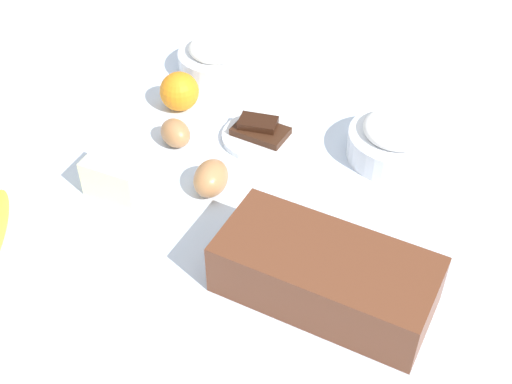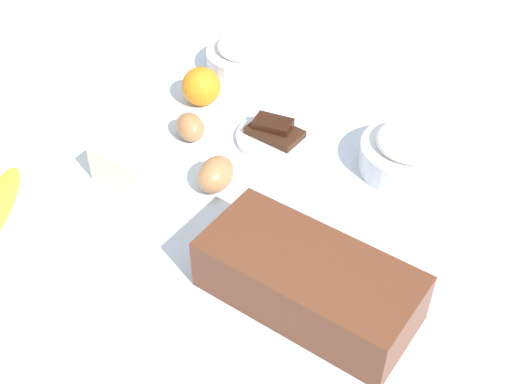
{
  "view_description": "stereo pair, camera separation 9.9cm",
  "coord_description": "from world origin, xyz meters",
  "px_view_note": "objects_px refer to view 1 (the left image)",
  "views": [
    {
      "loc": [
        -0.41,
        0.6,
        0.71
      ],
      "look_at": [
        0.0,
        0.0,
        0.04
      ],
      "focal_mm": 47.68,
      "sensor_mm": 36.0,
      "label": 1
    },
    {
      "loc": [
        -0.49,
        0.54,
        0.71
      ],
      "look_at": [
        0.0,
        0.0,
        0.04
      ],
      "focal_mm": 47.68,
      "sensor_mm": 36.0,
      "label": 2
    }
  ],
  "objects_px": {
    "loaf_pan": "(325,274)",
    "egg_near_butter": "(211,178)",
    "egg_beside_bowl": "(175,133)",
    "butter_block": "(117,175)",
    "chocolate_plate": "(260,134)",
    "sugar_bowl": "(396,139)",
    "flour_bowl": "(217,57)",
    "orange_fruit": "(179,91)"
  },
  "relations": [
    {
      "from": "butter_block",
      "to": "egg_beside_bowl",
      "type": "distance_m",
      "value": 0.14
    },
    {
      "from": "sugar_bowl",
      "to": "egg_beside_bowl",
      "type": "relative_size",
      "value": 2.61
    },
    {
      "from": "loaf_pan",
      "to": "egg_near_butter",
      "type": "relative_size",
      "value": 4.18
    },
    {
      "from": "loaf_pan",
      "to": "sugar_bowl",
      "type": "xyz_separation_m",
      "value": [
        0.05,
        -0.32,
        -0.01
      ]
    },
    {
      "from": "orange_fruit",
      "to": "egg_beside_bowl",
      "type": "xyz_separation_m",
      "value": [
        -0.06,
        0.09,
        -0.01
      ]
    },
    {
      "from": "sugar_bowl",
      "to": "egg_beside_bowl",
      "type": "xyz_separation_m",
      "value": [
        0.31,
        0.18,
        -0.01
      ]
    },
    {
      "from": "butter_block",
      "to": "chocolate_plate",
      "type": "relative_size",
      "value": 0.69
    },
    {
      "from": "chocolate_plate",
      "to": "butter_block",
      "type": "bearing_deg",
      "value": 64.92
    },
    {
      "from": "sugar_bowl",
      "to": "egg_near_butter",
      "type": "xyz_separation_m",
      "value": [
        0.19,
        0.24,
        -0.01
      ]
    },
    {
      "from": "loaf_pan",
      "to": "orange_fruit",
      "type": "height_order",
      "value": "loaf_pan"
    },
    {
      "from": "butter_block",
      "to": "chocolate_plate",
      "type": "bearing_deg",
      "value": -115.08
    },
    {
      "from": "flour_bowl",
      "to": "orange_fruit",
      "type": "height_order",
      "value": "same"
    },
    {
      "from": "egg_beside_bowl",
      "to": "loaf_pan",
      "type": "bearing_deg",
      "value": 159.02
    },
    {
      "from": "orange_fruit",
      "to": "butter_block",
      "type": "height_order",
      "value": "orange_fruit"
    },
    {
      "from": "butter_block",
      "to": "orange_fruit",
      "type": "bearing_deg",
      "value": -75.06
    },
    {
      "from": "sugar_bowl",
      "to": "orange_fruit",
      "type": "height_order",
      "value": "sugar_bowl"
    },
    {
      "from": "loaf_pan",
      "to": "butter_block",
      "type": "relative_size",
      "value": 3.26
    },
    {
      "from": "flour_bowl",
      "to": "egg_near_butter",
      "type": "xyz_separation_m",
      "value": [
        -0.2,
        0.28,
        -0.01
      ]
    },
    {
      "from": "flour_bowl",
      "to": "chocolate_plate",
      "type": "bearing_deg",
      "value": 145.6
    },
    {
      "from": "egg_beside_bowl",
      "to": "orange_fruit",
      "type": "bearing_deg",
      "value": -55.01
    },
    {
      "from": "sugar_bowl",
      "to": "egg_beside_bowl",
      "type": "distance_m",
      "value": 0.36
    },
    {
      "from": "sugar_bowl",
      "to": "egg_near_butter",
      "type": "distance_m",
      "value": 0.31
    },
    {
      "from": "sugar_bowl",
      "to": "loaf_pan",
      "type": "bearing_deg",
      "value": 99.29
    },
    {
      "from": "butter_block",
      "to": "egg_beside_bowl",
      "type": "height_order",
      "value": "butter_block"
    },
    {
      "from": "chocolate_plate",
      "to": "sugar_bowl",
      "type": "bearing_deg",
      "value": -157.45
    },
    {
      "from": "egg_near_butter",
      "to": "sugar_bowl",
      "type": "bearing_deg",
      "value": -129.46
    },
    {
      "from": "flour_bowl",
      "to": "butter_block",
      "type": "relative_size",
      "value": 1.62
    },
    {
      "from": "loaf_pan",
      "to": "egg_beside_bowl",
      "type": "relative_size",
      "value": 5.0
    },
    {
      "from": "chocolate_plate",
      "to": "egg_beside_bowl",
      "type": "bearing_deg",
      "value": 40.2
    },
    {
      "from": "sugar_bowl",
      "to": "chocolate_plate",
      "type": "relative_size",
      "value": 1.18
    },
    {
      "from": "egg_near_butter",
      "to": "orange_fruit",
      "type": "bearing_deg",
      "value": -38.97
    },
    {
      "from": "sugar_bowl",
      "to": "egg_near_butter",
      "type": "height_order",
      "value": "sugar_bowl"
    },
    {
      "from": "flour_bowl",
      "to": "orange_fruit",
      "type": "distance_m",
      "value": 0.13
    },
    {
      "from": "egg_beside_bowl",
      "to": "chocolate_plate",
      "type": "height_order",
      "value": "egg_beside_bowl"
    },
    {
      "from": "flour_bowl",
      "to": "sugar_bowl",
      "type": "xyz_separation_m",
      "value": [
        -0.39,
        0.04,
        0.0
      ]
    },
    {
      "from": "butter_block",
      "to": "egg_beside_bowl",
      "type": "relative_size",
      "value": 1.53
    },
    {
      "from": "orange_fruit",
      "to": "chocolate_plate",
      "type": "xyz_separation_m",
      "value": [
        -0.17,
        -0.01,
        -0.02
      ]
    },
    {
      "from": "sugar_bowl",
      "to": "butter_block",
      "type": "relative_size",
      "value": 1.7
    },
    {
      "from": "egg_beside_bowl",
      "to": "chocolate_plate",
      "type": "bearing_deg",
      "value": -139.8
    },
    {
      "from": "sugar_bowl",
      "to": "flour_bowl",
      "type": "bearing_deg",
      "value": -6.06
    },
    {
      "from": "egg_beside_bowl",
      "to": "butter_block",
      "type": "bearing_deg",
      "value": 90.06
    },
    {
      "from": "loaf_pan",
      "to": "sugar_bowl",
      "type": "height_order",
      "value": "loaf_pan"
    }
  ]
}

